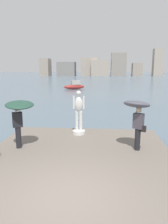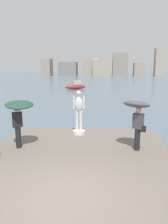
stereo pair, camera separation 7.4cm
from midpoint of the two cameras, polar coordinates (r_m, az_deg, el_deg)
name	(u,v)px [view 2 (the right image)]	position (r m, az deg, el deg)	size (l,w,h in m)	color
ground_plane	(99,87)	(45.07, 4.03, 6.70)	(400.00, 400.00, 0.00)	slate
pier	(75,172)	(7.48, -2.17, -15.51)	(7.12, 9.40, 0.40)	#70665B
statue_white_figure	(79,116)	(10.60, -1.17, -1.04)	(0.62, 0.62, 2.15)	silver
onlooker_left	(19,111)	(9.03, -16.53, 0.35)	(1.51, 1.52, 1.95)	black
onlooker_right	(137,111)	(8.66, 14.00, 0.29)	(1.43, 1.44, 2.04)	black
boat_near	(76,86)	(39.04, -2.14, 6.86)	(3.91, 2.55, 1.54)	#9E2D28
distant_skyline	(98,67)	(115.49, 3.77, 11.78)	(63.80, 10.92, 13.83)	gray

